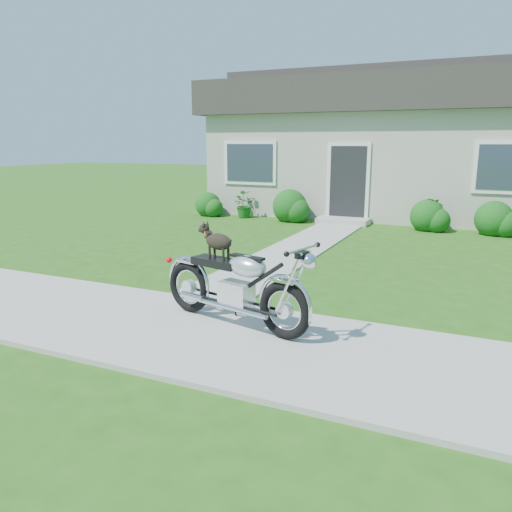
# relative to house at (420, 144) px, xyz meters

# --- Properties ---
(ground) EXTENTS (80.00, 80.00, 0.00)m
(ground) POSITION_rel_house_xyz_m (0.00, -11.99, -2.16)
(ground) COLOR #235114
(ground) RESTS_ON ground
(sidewalk) EXTENTS (24.00, 2.20, 0.04)m
(sidewalk) POSITION_rel_house_xyz_m (0.00, -11.99, -2.14)
(sidewalk) COLOR #9E9B93
(sidewalk) RESTS_ON ground
(walkway) EXTENTS (1.20, 8.00, 0.03)m
(walkway) POSITION_rel_house_xyz_m (-1.50, -6.99, -2.14)
(walkway) COLOR #9E9B93
(walkway) RESTS_ON ground
(house) EXTENTS (12.60, 7.03, 4.50)m
(house) POSITION_rel_house_xyz_m (0.00, 0.00, 0.00)
(house) COLOR beige
(house) RESTS_ON ground
(shrub_row) EXTENTS (10.81, 0.98, 0.98)m
(shrub_row) POSITION_rel_house_xyz_m (-0.10, -3.49, -1.78)
(shrub_row) COLOR #154F15
(shrub_row) RESTS_ON ground
(potted_plant_left) EXTENTS (0.85, 0.79, 0.78)m
(potted_plant_left) POSITION_rel_house_xyz_m (-4.53, -3.44, -1.77)
(potted_plant_left) COLOR #175617
(potted_plant_left) RESTS_ON ground
(potted_plant_right) EXTENTS (0.57, 0.57, 0.83)m
(potted_plant_right) POSITION_rel_house_xyz_m (0.84, -3.44, -1.74)
(potted_plant_right) COLOR #256E1E
(potted_plant_right) RESTS_ON ground
(motorcycle_with_dog) EXTENTS (2.19, 0.83, 1.19)m
(motorcycle_with_dog) POSITION_rel_house_xyz_m (-0.62, -11.66, -1.60)
(motorcycle_with_dog) COLOR black
(motorcycle_with_dog) RESTS_ON sidewalk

